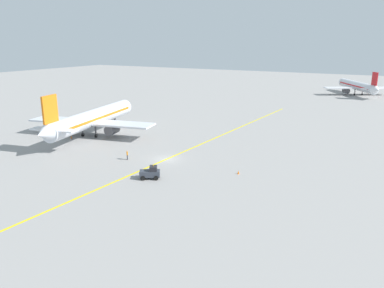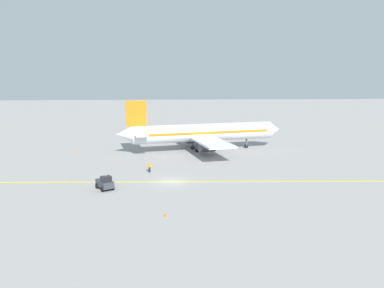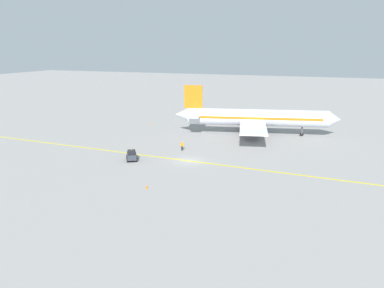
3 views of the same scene
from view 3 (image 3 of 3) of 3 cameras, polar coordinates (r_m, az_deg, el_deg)
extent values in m
plane|color=gray|center=(63.17, -0.55, -2.58)|extent=(400.00, 400.00, 0.00)
cube|color=yellow|center=(63.17, -0.55, -2.58)|extent=(6.79, 119.85, 0.01)
cylinder|color=silver|center=(82.46, 9.91, 3.99)|extent=(9.98, 30.07, 3.60)
cone|color=silver|center=(84.63, 20.95, 3.51)|extent=(3.86, 3.08, 3.42)
cone|color=silver|center=(83.43, -1.51, 4.53)|extent=(3.63, 3.59, 3.06)
cube|color=orange|center=(82.44, 9.91, 4.09)|extent=(9.37, 27.15, 0.50)
cube|color=silver|center=(82.56, 9.19, 3.52)|extent=(28.46, 11.11, 0.36)
cylinder|color=#4C4C51|center=(87.71, 9.10, 3.34)|extent=(2.84, 3.60, 2.20)
cylinder|color=#4C4C51|center=(77.92, 9.22, 1.92)|extent=(2.84, 3.60, 2.20)
cube|color=orange|center=(82.46, 0.20, 7.23)|extent=(1.21, 3.98, 5.00)
cube|color=silver|center=(82.99, 0.54, 4.55)|extent=(9.31, 4.28, 0.24)
cylinder|color=#4C4C51|center=(83.84, 16.41, 2.10)|extent=(0.36, 0.36, 2.00)
cylinder|color=black|center=(84.05, 16.36, 1.44)|extent=(0.45, 0.84, 0.80)
cylinder|color=#4C4C51|center=(84.44, 8.45, 2.63)|extent=(0.36, 0.36, 2.00)
cylinder|color=black|center=(84.65, 8.42, 1.97)|extent=(0.45, 0.84, 0.80)
cylinder|color=#4C4C51|center=(81.31, 8.46, 2.17)|extent=(0.36, 0.36, 2.00)
cylinder|color=black|center=(81.53, 8.44, 1.48)|extent=(0.45, 0.84, 0.80)
cube|color=#333842|center=(64.07, -9.19, -1.78)|extent=(3.34, 2.85, 0.90)
cube|color=black|center=(63.32, -9.20, -1.23)|extent=(1.60, 1.66, 0.70)
sphere|color=orange|center=(63.20, -9.22, -0.85)|extent=(0.16, 0.16, 0.16)
cylinder|color=black|center=(63.28, -8.46, -2.38)|extent=(0.73, 0.58, 0.70)
cylinder|color=black|center=(63.24, -9.82, -2.45)|extent=(0.73, 0.58, 0.70)
cylinder|color=black|center=(65.15, -8.55, -1.89)|extent=(0.73, 0.58, 0.70)
cylinder|color=black|center=(65.11, -9.87, -1.96)|extent=(0.73, 0.58, 0.70)
cylinder|color=#23232D|center=(69.45, -1.44, -0.63)|extent=(0.16, 0.16, 0.85)
cylinder|color=#23232D|center=(69.40, -1.60, -0.65)|extent=(0.16, 0.16, 0.85)
cube|color=orange|center=(69.24, -1.53, -0.06)|extent=(0.39, 0.42, 0.60)
cylinder|color=orange|center=(69.30, -1.34, -0.05)|extent=(0.10, 0.10, 0.55)
cylinder|color=orange|center=(69.18, -1.72, -0.08)|extent=(0.10, 0.10, 0.55)
sphere|color=tan|center=(69.14, -1.53, 0.28)|extent=(0.22, 0.22, 0.22)
cone|color=orange|center=(93.48, -6.39, 3.15)|extent=(0.32, 0.32, 0.55)
cone|color=orange|center=(51.44, -6.89, -6.44)|extent=(0.32, 0.32, 0.55)
cone|color=orange|center=(86.10, 7.04, 2.14)|extent=(0.32, 0.32, 0.55)
camera|label=1|loc=(76.70, -54.02, 9.60)|focal=35.00mm
camera|label=2|loc=(22.43, -59.79, -1.56)|focal=35.00mm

